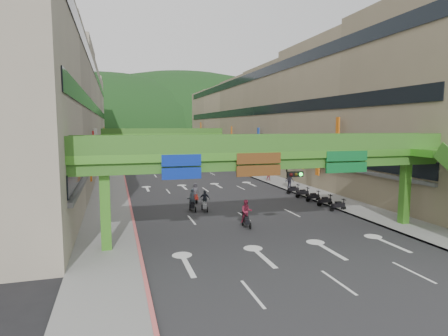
# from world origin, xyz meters

# --- Properties ---
(ground) EXTENTS (320.00, 320.00, 0.00)m
(ground) POSITION_xyz_m (0.00, 0.00, 0.00)
(ground) COLOR black
(ground) RESTS_ON ground
(road_slab) EXTENTS (18.00, 140.00, 0.02)m
(road_slab) POSITION_xyz_m (0.00, 50.00, 0.01)
(road_slab) COLOR #28282B
(road_slab) RESTS_ON ground
(sidewalk_left) EXTENTS (4.00, 140.00, 0.15)m
(sidewalk_left) POSITION_xyz_m (-11.00, 50.00, 0.07)
(sidewalk_left) COLOR gray
(sidewalk_left) RESTS_ON ground
(sidewalk_right) EXTENTS (4.00, 140.00, 0.15)m
(sidewalk_right) POSITION_xyz_m (11.00, 50.00, 0.07)
(sidewalk_right) COLOR gray
(sidewalk_right) RESTS_ON ground
(curb_left) EXTENTS (0.20, 140.00, 0.18)m
(curb_left) POSITION_xyz_m (-9.10, 50.00, 0.09)
(curb_left) COLOR #CC5959
(curb_left) RESTS_ON ground
(curb_right) EXTENTS (0.20, 140.00, 0.18)m
(curb_right) POSITION_xyz_m (9.10, 50.00, 0.09)
(curb_right) COLOR gray
(curb_right) RESTS_ON ground
(building_row_left) EXTENTS (12.80, 95.00, 19.00)m
(building_row_left) POSITION_xyz_m (-18.93, 50.00, 9.46)
(building_row_left) COLOR #9E937F
(building_row_left) RESTS_ON ground
(building_row_right) EXTENTS (12.80, 95.00, 19.00)m
(building_row_right) POSITION_xyz_m (18.93, 50.00, 9.46)
(building_row_right) COLOR gray
(building_row_right) RESTS_ON ground
(overpass_near) EXTENTS (28.00, 12.27, 7.10)m
(overpass_near) POSITION_xyz_m (0.93, 5.38, 5.21)
(overpass_near) COLOR #4C9E2D
(overpass_near) RESTS_ON ground
(overpass_far) EXTENTS (28.00, 2.20, 7.10)m
(overpass_far) POSITION_xyz_m (0.00, 65.00, 5.40)
(overpass_far) COLOR #4C9E2D
(overpass_far) RESTS_ON ground
(hill_left) EXTENTS (168.00, 140.00, 112.00)m
(hill_left) POSITION_xyz_m (-15.00, 160.00, 0.00)
(hill_left) COLOR #1C4419
(hill_left) RESTS_ON ground
(hill_right) EXTENTS (208.00, 176.00, 128.00)m
(hill_right) POSITION_xyz_m (25.00, 180.00, 0.00)
(hill_right) COLOR #1C4419
(hill_right) RESTS_ON ground
(bunting_string) EXTENTS (26.00, 0.36, 0.47)m
(bunting_string) POSITION_xyz_m (0.00, 30.00, 5.96)
(bunting_string) COLOR black
(bunting_string) RESTS_ON ground
(scooter_rider_near) EXTENTS (0.77, 1.57, 2.05)m
(scooter_rider_near) POSITION_xyz_m (-3.76, 15.22, 0.95)
(scooter_rider_near) COLOR black
(scooter_rider_near) RESTS_ON ground
(scooter_rider_mid) EXTENTS (0.99, 1.58, 2.13)m
(scooter_rider_mid) POSITION_xyz_m (-0.94, 8.76, 1.10)
(scooter_rider_mid) COLOR black
(scooter_rider_mid) RESTS_ON ground
(scooter_rider_left) EXTENTS (0.97, 1.58, 1.90)m
(scooter_rider_left) POSITION_xyz_m (-2.73, 14.90, 0.94)
(scooter_rider_left) COLOR gray
(scooter_rider_left) RESTS_ON ground
(scooter_rider_far) EXTENTS (0.81, 1.60, 2.00)m
(scooter_rider_far) POSITION_xyz_m (-2.76, 18.79, 1.01)
(scooter_rider_far) COLOR maroon
(scooter_rider_far) RESTS_ON ground
(parked_scooter_row) EXTENTS (1.60, 9.38, 1.08)m
(parked_scooter_row) POSITION_xyz_m (8.80, 15.91, 0.52)
(parked_scooter_row) COLOR black
(parked_scooter_row) RESTS_ON ground
(car_silver) EXTENTS (1.87, 4.25, 1.36)m
(car_silver) POSITION_xyz_m (-2.78, 44.29, 0.68)
(car_silver) COLOR #A6A8AD
(car_silver) RESTS_ON ground
(car_yellow) EXTENTS (1.96, 4.47, 1.50)m
(car_yellow) POSITION_xyz_m (-0.63, 67.26, 0.75)
(car_yellow) COLOR #BAAE03
(car_yellow) RESTS_ON ground
(pedestrian_red) EXTENTS (0.85, 0.71, 1.56)m
(pedestrian_red) POSITION_xyz_m (10.02, 30.05, 0.78)
(pedestrian_red) COLOR #BE3048
(pedestrian_red) RESTS_ON ground
(pedestrian_dark) EXTENTS (1.06, 0.98, 1.74)m
(pedestrian_dark) POSITION_xyz_m (9.95, 23.72, 0.87)
(pedestrian_dark) COLOR #22212B
(pedestrian_dark) RESTS_ON ground
(pedestrian_blue) EXTENTS (0.84, 0.61, 1.66)m
(pedestrian_blue) POSITION_xyz_m (10.40, 24.47, 0.83)
(pedestrian_blue) COLOR #34365B
(pedestrian_blue) RESTS_ON ground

